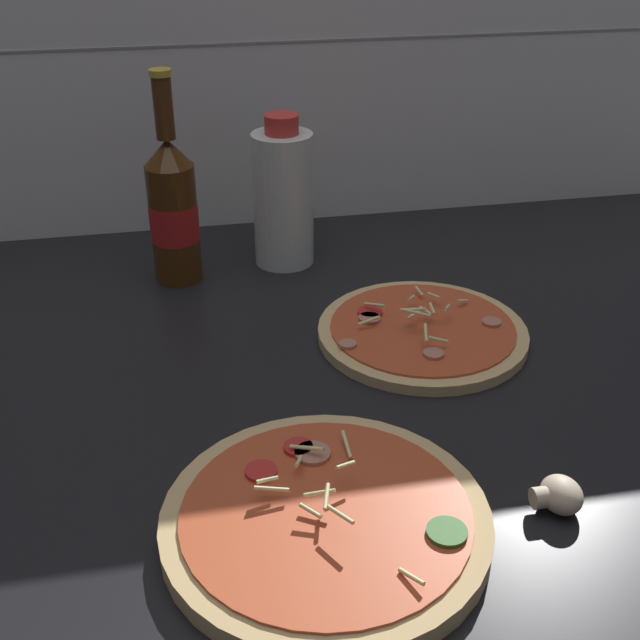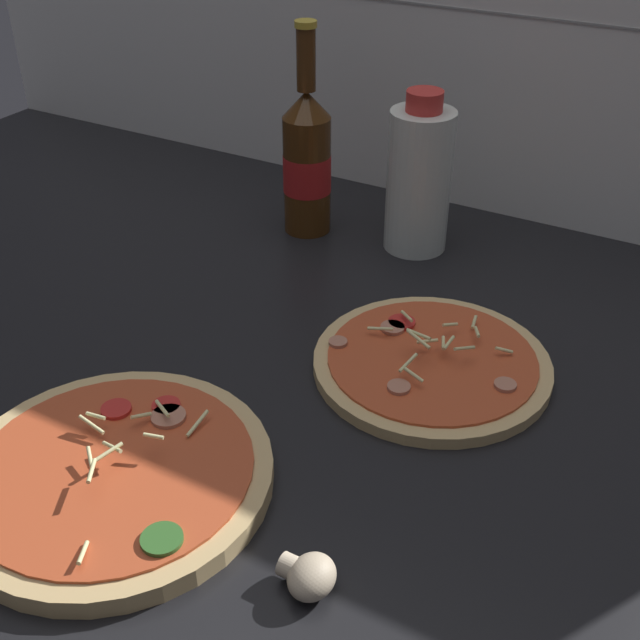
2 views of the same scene
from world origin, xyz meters
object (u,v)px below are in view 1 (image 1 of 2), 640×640
at_px(oil_bottle, 283,197).
at_px(pizza_near, 326,520).
at_px(beer_bottle, 173,209).
at_px(mushroom_left, 559,495).
at_px(pizza_far, 422,332).

bearing_deg(oil_bottle, pizza_near, -95.30).
bearing_deg(beer_bottle, oil_bottle, 9.97).
bearing_deg(mushroom_left, pizza_near, 176.34).
height_order(pizza_near, oil_bottle, oil_bottle).
bearing_deg(oil_bottle, pizza_far, -62.63).
bearing_deg(mushroom_left, beer_bottle, 120.18).
bearing_deg(pizza_far, oil_bottle, 117.37).
bearing_deg(mushroom_left, pizza_far, 95.13).
height_order(pizza_near, mushroom_left, pizza_near).
relative_size(pizza_near, oil_bottle, 1.33).
relative_size(oil_bottle, mushroom_left, 4.71).
bearing_deg(pizza_near, oil_bottle, 84.70).
bearing_deg(mushroom_left, oil_bottle, 105.67).
bearing_deg(pizza_far, beer_bottle, 141.71).
height_order(pizza_far, mushroom_left, pizza_far).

